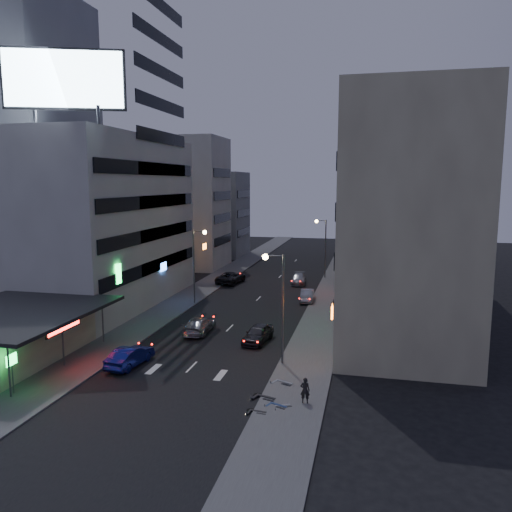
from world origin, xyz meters
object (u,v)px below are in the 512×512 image
(scooter_silver_a, at_px, (290,396))
(scooter_blue, at_px, (288,398))
(road_car_silver, at_px, (199,325))
(scooter_silver_b, at_px, (294,375))
(parked_car_left, at_px, (231,277))
(road_car_blue, at_px, (130,356))
(scooter_black_b, at_px, (277,389))
(scooter_black_a, at_px, (267,404))
(parked_car_right_mid, at_px, (307,296))
(parked_car_right_near, at_px, (258,334))
(parked_car_right_far, at_px, (298,279))
(person, at_px, (305,390))

(scooter_silver_a, bearing_deg, scooter_blue, 147.87)
(road_car_silver, bearing_deg, scooter_silver_a, 127.41)
(scooter_silver_b, bearing_deg, scooter_silver_a, -153.21)
(parked_car_left, distance_m, road_car_blue, 30.60)
(scooter_black_b, bearing_deg, road_car_blue, 91.69)
(scooter_black_a, bearing_deg, road_car_blue, 72.85)
(parked_car_right_mid, relative_size, scooter_black_a, 2.51)
(parked_car_right_near, xyz_separation_m, scooter_silver_b, (4.28, -8.25, -0.02))
(parked_car_right_far, bearing_deg, scooter_black_b, -88.88)
(person, bearing_deg, scooter_silver_a, 19.12)
(road_car_blue, distance_m, road_car_silver, 9.04)
(scooter_black_a, bearing_deg, scooter_silver_a, -31.88)
(road_car_silver, xyz_separation_m, scooter_black_a, (9.06, -13.96, -0.10))
(scooter_black_b, xyz_separation_m, scooter_silver_b, (0.68, 2.48, -0.02))
(parked_car_right_far, bearing_deg, person, -86.10)
(parked_car_left, xyz_separation_m, road_car_blue, (1.08, -30.58, -0.04))
(road_car_blue, bearing_deg, scooter_silver_b, -177.35)
(parked_car_right_mid, distance_m, parked_car_left, 13.67)
(parked_car_right_near, distance_m, road_car_silver, 5.80)
(scooter_black_a, bearing_deg, parked_car_right_near, 22.82)
(parked_car_right_near, bearing_deg, scooter_silver_a, -60.63)
(scooter_black_a, xyz_separation_m, scooter_black_b, (0.18, 1.87, 0.12))
(road_car_silver, xyz_separation_m, scooter_silver_b, (9.92, -9.62, 0.00))
(parked_car_right_near, bearing_deg, parked_car_right_far, 97.71)
(parked_car_right_mid, distance_m, person, 26.28)
(scooter_black_a, height_order, scooter_silver_a, scooter_silver_a)
(road_car_blue, xyz_separation_m, scooter_black_a, (11.25, -5.18, -0.12))
(parked_car_right_near, height_order, parked_car_right_far, parked_car_right_near)
(parked_car_right_mid, distance_m, scooter_black_a, 27.80)
(scooter_silver_a, bearing_deg, road_car_blue, 48.24)
(parked_car_right_near, height_order, scooter_silver_a, parked_car_right_near)
(parked_car_right_mid, relative_size, scooter_silver_a, 2.49)
(road_car_silver, distance_m, scooter_blue, 16.51)
(scooter_silver_a, distance_m, scooter_blue, 0.44)
(road_car_silver, xyz_separation_m, scooter_silver_a, (10.16, -12.62, -0.09))
(road_car_blue, distance_m, scooter_silver_a, 12.94)
(scooter_black_a, relative_size, scooter_black_b, 0.80)
(scooter_blue, bearing_deg, scooter_black_b, 63.49)
(parked_car_right_mid, distance_m, road_car_silver, 15.88)
(road_car_silver, relative_size, scooter_silver_b, 2.52)
(scooter_blue, distance_m, scooter_black_b, 1.30)
(road_car_silver, relative_size, scooter_black_a, 3.04)
(parked_car_right_near, height_order, scooter_black_a, parked_car_right_near)
(road_car_blue, height_order, person, person)
(parked_car_right_far, relative_size, scooter_silver_b, 2.38)
(parked_car_right_far, xyz_separation_m, road_car_silver, (-5.51, -23.21, 0.04))
(scooter_silver_a, bearing_deg, parked_car_left, -3.18)
(road_car_blue, relative_size, scooter_blue, 2.53)
(parked_car_right_far, bearing_deg, parked_car_right_near, -94.61)
(parked_car_right_far, bearing_deg, scooter_black_a, -89.45)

